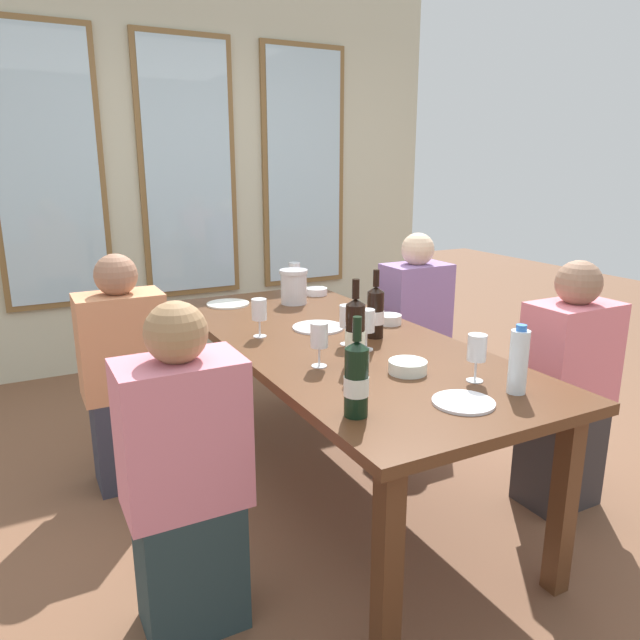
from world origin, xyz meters
TOP-DOWN VIEW (x-y plane):
  - ground_plane at (0.00, 0.00)m, footprint 12.00×12.00m
  - back_wall_with_windows at (0.00, 2.28)m, footprint 4.13×0.10m
  - dining_table at (0.00, 0.00)m, footprint 0.93×2.15m
  - white_plate_0 at (0.01, 0.18)m, footprint 0.24×0.24m
  - white_plate_1 at (0.01, -0.84)m, footprint 0.20×0.20m
  - white_plate_2 at (-0.21, 0.84)m, footprint 0.23×0.23m
  - metal_pitcher at (0.12, 0.70)m, footprint 0.16×0.16m
  - wine_bottle_0 at (-0.35, -0.75)m, footprint 0.08×0.08m
  - wine_bottle_1 at (0.17, -0.06)m, footprint 0.08×0.08m
  - wine_bottle_2 at (-0.10, -0.34)m, footprint 0.08×0.08m
  - tasting_bowl_0 at (0.34, 0.84)m, footprint 0.13×0.13m
  - tasting_bowl_1 at (0.35, 0.09)m, footprint 0.12×0.12m
  - tasting_bowl_2 at (0.02, -0.51)m, footprint 0.14×0.14m
  - water_bottle at (0.23, -0.85)m, footprint 0.06×0.06m
  - wine_glass_0 at (0.18, -0.70)m, footprint 0.07×0.07m
  - wine_glass_1 at (-0.29, 0.19)m, footprint 0.07×0.07m
  - wine_glass_2 at (0.03, -0.20)m, footprint 0.07×0.07m
  - wine_glass_3 at (0.27, 1.00)m, footprint 0.07×0.07m
  - wine_glass_4 at (-0.24, -0.30)m, footprint 0.07×0.07m
  - wine_glass_5 at (-0.00, -0.10)m, footprint 0.07×0.07m
  - seated_person_0 at (-0.84, 0.51)m, footprint 0.38×0.24m
  - seated_person_1 at (0.84, 0.54)m, footprint 0.38×0.24m
  - seated_person_2 at (-0.84, -0.53)m, footprint 0.38×0.24m
  - seated_person_3 at (0.84, -0.57)m, footprint 0.38×0.24m

SIDE VIEW (x-z plane):
  - ground_plane at x=0.00m, z-range 0.00..0.00m
  - seated_person_0 at x=-0.84m, z-range -0.03..1.08m
  - seated_person_1 at x=0.84m, z-range -0.03..1.08m
  - seated_person_2 at x=-0.84m, z-range -0.03..1.08m
  - seated_person_3 at x=0.84m, z-range -0.03..1.08m
  - dining_table at x=0.00m, z-range 0.30..1.04m
  - white_plate_0 at x=0.01m, z-range 0.74..0.75m
  - white_plate_1 at x=0.01m, z-range 0.74..0.75m
  - white_plate_2 at x=-0.21m, z-range 0.74..0.75m
  - tasting_bowl_0 at x=0.34m, z-range 0.74..0.78m
  - tasting_bowl_1 at x=0.35m, z-range 0.74..0.79m
  - tasting_bowl_2 at x=0.02m, z-range 0.74..0.79m
  - metal_pitcher at x=0.12m, z-range 0.74..0.93m
  - water_bottle at x=0.23m, z-range 0.73..0.97m
  - wine_bottle_1 at x=0.17m, z-range 0.70..1.01m
  - wine_glass_2 at x=0.03m, z-range 0.77..0.94m
  - wine_glass_0 at x=0.18m, z-range 0.77..0.95m
  - wine_glass_1 at x=-0.29m, z-range 0.77..0.95m
  - wine_glass_3 at x=0.27m, z-range 0.77..0.95m
  - wine_glass_4 at x=-0.24m, z-range 0.77..0.95m
  - wine_glass_5 at x=0.00m, z-range 0.77..0.95m
  - wine_bottle_0 at x=-0.35m, z-range 0.70..1.02m
  - wine_bottle_2 at x=-0.10m, z-range 0.70..1.04m
  - back_wall_with_windows at x=0.00m, z-range 0.00..2.90m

